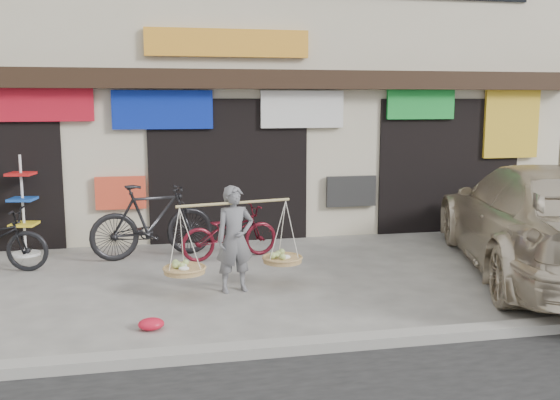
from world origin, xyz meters
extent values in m
plane|color=gray|center=(0.00, 0.00, 0.00)|extent=(70.00, 70.00, 0.00)
cube|color=gray|center=(0.00, -2.00, 0.06)|extent=(70.00, 0.25, 0.12)
cube|color=beige|center=(0.00, 6.50, 3.50)|extent=(14.00, 6.00, 7.00)
cube|color=black|center=(0.00, 3.35, 3.05)|extent=(14.00, 0.35, 0.35)
cube|color=black|center=(0.00, 3.75, 1.35)|extent=(3.00, 0.60, 2.70)
cube|color=black|center=(4.50, 3.75, 1.35)|extent=(3.00, 0.60, 2.70)
cube|color=red|center=(-3.20, 3.42, 2.60)|extent=(1.60, 0.08, 0.60)
cube|color=#0B24A3|center=(-1.20, 3.42, 2.50)|extent=(1.80, 0.08, 0.70)
cube|color=silver|center=(1.40, 3.42, 2.50)|extent=(1.60, 0.08, 0.70)
cube|color=green|center=(3.80, 3.42, 2.60)|extent=(1.40, 0.08, 0.60)
cube|color=gold|center=(5.80, 3.42, 2.20)|extent=(1.20, 0.08, 1.40)
cube|color=#E5462A|center=(-2.00, 3.42, 1.00)|extent=(0.90, 0.08, 0.60)
cube|color=#2A2A2A|center=(2.40, 3.42, 0.90)|extent=(1.00, 0.08, 0.60)
cube|color=orange|center=(0.00, 3.42, 3.70)|extent=(3.00, 0.08, 0.50)
imported|color=slate|center=(-0.32, 0.28, 0.75)|extent=(0.61, 0.46, 1.50)
cylinder|color=tan|center=(-0.32, 0.28, 1.26)|extent=(1.62, 0.37, 0.04)
cylinder|color=tan|center=(-1.03, 0.13, 0.38)|extent=(0.56, 0.56, 0.07)
ellipsoid|color=#A5BF66|center=(-1.03, 0.13, 0.44)|extent=(0.39, 0.39, 0.10)
cylinder|color=tan|center=(0.39, 0.42, 0.38)|extent=(0.56, 0.56, 0.07)
ellipsoid|color=#A5BF66|center=(0.39, 0.42, 0.44)|extent=(0.39, 0.39, 0.10)
imported|color=black|center=(-1.44, 2.47, 0.64)|extent=(2.20, 1.02, 1.27)
imported|color=#4F0D17|center=(-0.17, 2.15, 0.45)|extent=(1.81, 1.00, 0.90)
imported|color=beige|center=(4.46, 0.17, 0.87)|extent=(4.05, 6.42, 1.73)
cube|color=black|center=(5.28, 2.89, 0.55)|extent=(1.66, 0.59, 0.45)
cube|color=silver|center=(5.30, 2.96, 0.45)|extent=(0.44, 0.15, 0.12)
cylinder|color=silver|center=(-3.63, 3.09, 0.02)|extent=(0.48, 0.48, 0.04)
cylinder|color=silver|center=(-3.63, 3.09, 0.88)|extent=(0.04, 0.04, 1.75)
cube|color=yellow|center=(-3.63, 3.09, 0.55)|extent=(0.49, 0.49, 0.04)
cube|color=#194CB2|center=(-3.63, 3.09, 0.99)|extent=(0.49, 0.49, 0.04)
cube|color=red|center=(-3.63, 3.09, 1.42)|extent=(0.49, 0.49, 0.04)
ellipsoid|color=red|center=(-1.49, -1.02, 0.07)|extent=(0.31, 0.25, 0.14)
camera|label=1|loc=(-1.42, -8.17, 2.66)|focal=40.00mm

